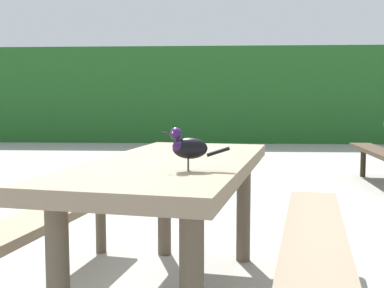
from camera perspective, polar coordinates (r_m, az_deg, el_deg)
name	(u,v)px	position (r m, az deg, el deg)	size (l,w,h in m)	color
ground_plane	(107,285)	(2.86, -10.08, -16.16)	(60.00, 60.00, 0.00)	#A3A099
hedge_wall	(194,95)	(11.98, 0.29, 5.79)	(28.00, 1.34, 2.27)	#235B23
picnic_table_foreground	(174,195)	(2.47, -2.18, -6.05)	(1.96, 1.99, 0.74)	#84725B
bird_grackle	(187,147)	(2.04, -0.54, -0.31)	(0.29, 0.07, 0.18)	black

